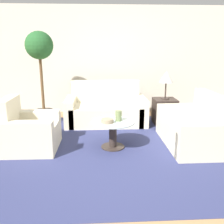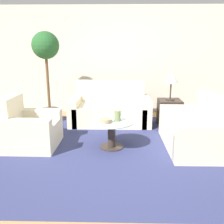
% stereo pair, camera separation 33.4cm
% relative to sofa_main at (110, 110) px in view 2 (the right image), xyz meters
% --- Properties ---
extents(ground_plane, '(14.00, 14.00, 0.00)m').
position_rel_sofa_main_xyz_m(ground_plane, '(0.21, -1.99, -0.28)').
color(ground_plane, '#9E754C').
extents(wall_back, '(10.00, 0.06, 2.60)m').
position_rel_sofa_main_xyz_m(wall_back, '(0.21, 0.99, 1.02)').
color(wall_back, beige).
rests_on(wall_back, ground_plane).
extents(rug, '(3.68, 3.70, 0.01)m').
position_rel_sofa_main_xyz_m(rug, '(0.07, -1.44, -0.28)').
color(rug, navy).
rests_on(rug, ground_plane).
extents(sofa_main, '(1.73, 0.91, 0.90)m').
position_rel_sofa_main_xyz_m(sofa_main, '(0.00, 0.00, 0.00)').
color(sofa_main, beige).
rests_on(sofa_main, ground_plane).
extents(armchair, '(0.85, 0.86, 0.86)m').
position_rel_sofa_main_xyz_m(armchair, '(-1.33, -1.42, -0.00)').
color(armchair, beige).
rests_on(armchair, ground_plane).
extents(loveseat, '(0.87, 1.43, 0.88)m').
position_rel_sofa_main_xyz_m(loveseat, '(1.49, -1.39, -0.00)').
color(loveseat, beige).
rests_on(loveseat, ground_plane).
extents(coffee_table, '(0.71, 0.71, 0.46)m').
position_rel_sofa_main_xyz_m(coffee_table, '(0.07, -1.44, 0.01)').
color(coffee_table, '#332823').
rests_on(coffee_table, ground_plane).
extents(side_table, '(0.48, 0.48, 0.55)m').
position_rel_sofa_main_xyz_m(side_table, '(1.28, -0.14, -0.01)').
color(side_table, '#332823').
rests_on(side_table, ground_plane).
extents(table_lamp, '(0.29, 0.29, 0.59)m').
position_rel_sofa_main_xyz_m(table_lamp, '(1.28, -0.14, 0.72)').
color(table_lamp, '#332823').
rests_on(table_lamp, side_table).
extents(potted_plant, '(0.58, 0.58, 1.96)m').
position_rel_sofa_main_xyz_m(potted_plant, '(-1.37, 0.06, 1.07)').
color(potted_plant, '#3D3833').
rests_on(potted_plant, ground_plane).
extents(vase, '(0.11, 0.11, 0.17)m').
position_rel_sofa_main_xyz_m(vase, '(0.17, -1.41, 0.26)').
color(vase, '#6B7A4C').
rests_on(vase, coffee_table).
extents(bowl, '(0.20, 0.20, 0.07)m').
position_rel_sofa_main_xyz_m(bowl, '(-0.02, -1.51, 0.21)').
color(bowl, gray).
rests_on(bowl, coffee_table).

